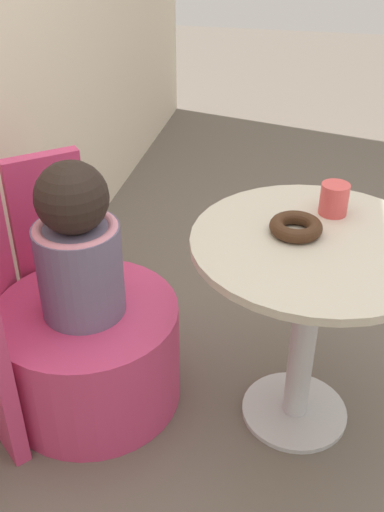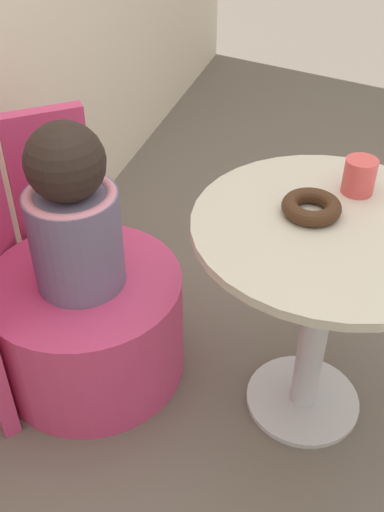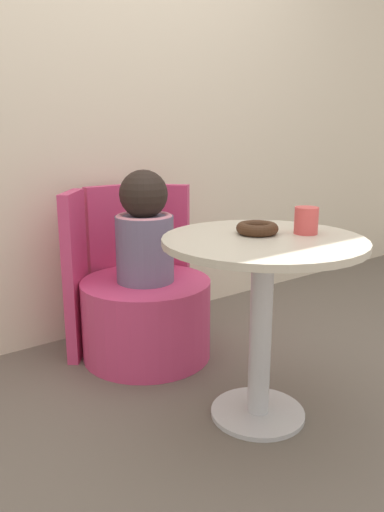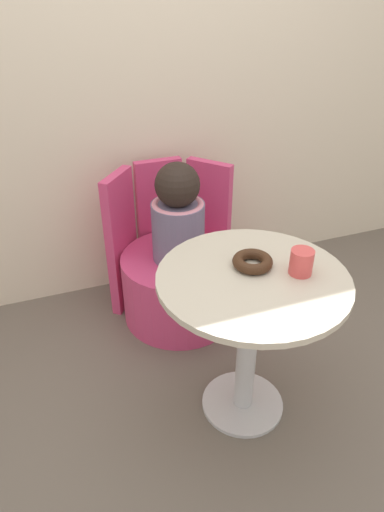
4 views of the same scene
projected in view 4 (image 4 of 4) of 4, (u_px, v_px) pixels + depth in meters
name	position (u px, v px, depth m)	size (l,w,h in m)	color
ground_plane	(236.00, 405.00, 2.00)	(12.00, 12.00, 0.00)	#665B51
back_wall	(152.00, 70.00, 2.26)	(6.00, 0.06, 2.40)	beige
round_table	(250.00, 312.00, 1.73)	(0.71, 0.71, 0.68)	silver
tub_chair	(179.00, 286.00, 2.44)	(0.60, 0.60, 0.37)	#D13D70
booth_backrest	(164.00, 232.00, 2.53)	(0.70, 0.25, 0.78)	#D13D70
child_figure	(178.00, 216.00, 2.22)	(0.26, 0.26, 0.51)	slate
donut	(253.00, 261.00, 1.69)	(0.15, 0.15, 0.04)	#3D2314
cup	(301.00, 262.00, 1.63)	(0.08, 0.08, 0.10)	#DB4C4C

